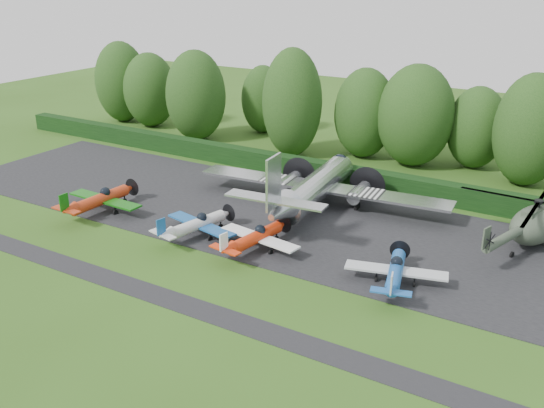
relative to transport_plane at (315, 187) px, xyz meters
The scene contains 19 objects.
ground 13.55m from the transport_plane, 94.89° to the right, with size 160.00×160.00×0.00m, color #2E5016.
apron 4.12m from the transport_plane, 108.94° to the right, with size 70.00×18.00×0.01m, color black.
taxiway_verge 19.48m from the transport_plane, 93.38° to the right, with size 70.00×2.00×0.00m, color black.
hedgerow 8.05m from the transport_plane, 98.46° to the left, with size 90.00×1.60×2.00m, color black.
transport_plane is the anchor object (origin of this frame).
light_plane_red 19.29m from the transport_plane, 147.01° to the right, with size 7.84×8.25×3.01m.
light_plane_white 11.76m from the transport_plane, 117.63° to the right, with size 7.11×7.48×2.73m.
light_plane_orange 10.14m from the transport_plane, 89.72° to the right, with size 7.12×7.49×2.74m.
light_plane_blue 15.05m from the transport_plane, 40.94° to the right, with size 7.07×7.43×2.72m.
helicopter 18.49m from the transport_plane, ahead, with size 12.02×14.07×3.87m.
tree_0 18.27m from the transport_plane, 98.98° to the left, with size 6.96×6.96×10.30m.
tree_1 28.45m from the transport_plane, 131.16° to the left, with size 5.69×5.69×8.93m.
tree_2 18.27m from the transport_plane, 79.77° to the left, with size 8.32×8.32×11.20m.
tree_3 22.36m from the transport_plane, 65.56° to the left, with size 6.32×6.32×8.97m.
tree_4 42.74m from the transport_plane, 157.02° to the left, with size 7.31×7.31×11.24m.
tree_7 28.07m from the transport_plane, 149.75° to the left, with size 7.56×7.56×11.32m.
tree_9 17.68m from the transport_plane, 126.08° to the left, with size 6.87×6.87×12.49m.
tree_10 23.01m from the transport_plane, 48.62° to the left, with size 7.10×7.10×11.34m.
tree_11 37.65m from the transport_plane, 154.14° to the left, with size 7.15×7.15×10.08m.
Camera 1 is at (24.23, -32.71, 20.60)m, focal length 40.00 mm.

